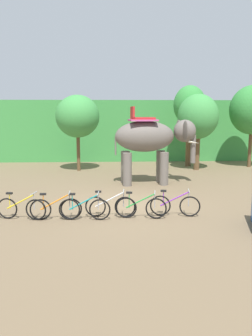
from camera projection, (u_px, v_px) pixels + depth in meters
ground_plane at (124, 206)px, 12.88m from camera, size 80.00×80.00×0.00m
foliage_hedge at (117, 129)px, 26.99m from camera, size 36.00×6.00×4.35m
tree_center_right at (78, 116)px, 20.20m from camera, size 2.60×2.60×4.53m
tree_right at (190, 106)px, 21.82m from camera, size 2.06×2.06×5.20m
tree_left at (198, 117)px, 20.55m from camera, size 2.46×2.46×4.60m
tree_center_left at (252, 110)px, 21.57m from camera, size 2.83×2.83×5.20m
elephant at (151, 139)px, 16.62m from camera, size 4.19×2.09×3.78m
bike_yellow at (21, 208)px, 11.24m from camera, size 1.69×0.54×0.92m
bike_orange at (56, 208)px, 11.21m from camera, size 1.71×0.52×0.92m
bike_teal at (84, 209)px, 11.18m from camera, size 1.71×0.52×0.92m
bike_white at (110, 206)px, 11.51m from camera, size 1.71×0.52×0.92m
bike_green at (141, 207)px, 11.35m from camera, size 1.70×0.52×0.92m
bike_purple at (175, 205)px, 11.60m from camera, size 1.70×0.52×0.92m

